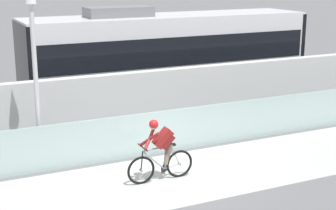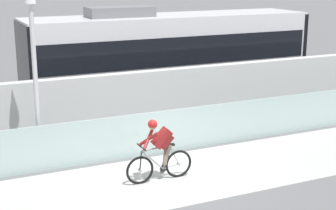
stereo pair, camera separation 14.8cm
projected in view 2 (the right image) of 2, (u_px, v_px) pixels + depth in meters
ground_plane at (172, 178)px, 13.19m from camera, size 200.00×200.00×0.00m
bike_path_deck at (172, 178)px, 13.19m from camera, size 32.00×3.20×0.01m
glass_parapet at (144, 134)px, 14.65m from camera, size 32.00×0.05×1.24m
concrete_barrier_wall at (122, 106)px, 16.13m from camera, size 32.00×0.36×2.05m
tram_rail_near at (99, 117)px, 18.57m from camera, size 32.00×0.08×0.01m
tram_rail_far at (87, 108)px, 19.83m from camera, size 32.00×0.08×0.01m
tram at (169, 56)px, 19.98m from camera, size 11.06×2.54×3.81m
cyclist_on_bike at (160, 151)px, 12.85m from camera, size 1.77×0.58×1.61m
lamp_post_antenna at (33, 44)px, 13.08m from camera, size 0.28×0.28×5.20m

